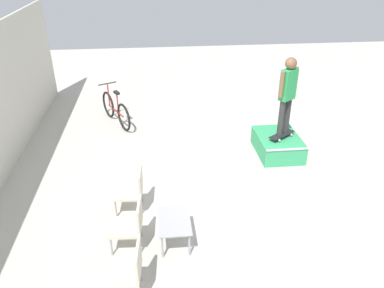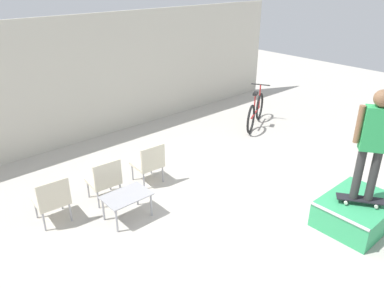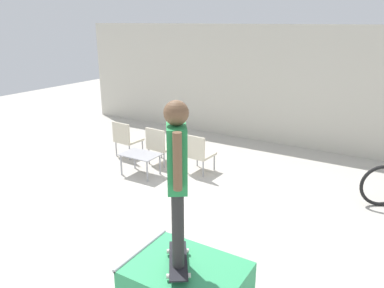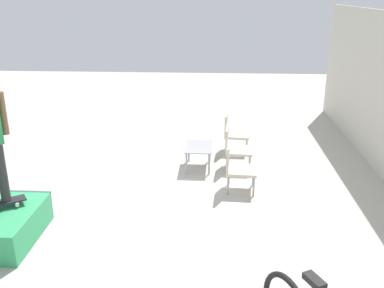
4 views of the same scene
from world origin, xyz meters
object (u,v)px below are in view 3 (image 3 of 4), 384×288
(person_skater, at_px, (177,170))
(patio_chair_center, at_px, (160,144))
(skateboard_on_ramp, at_px, (178,260))
(patio_chair_right, at_px, (198,152))
(patio_chair_left, at_px, (126,138))
(skate_ramp_box, at_px, (186,283))
(coffee_table, at_px, (140,157))

(person_skater, height_order, patio_chair_center, person_skater)
(person_skater, bearing_deg, patio_chair_center, -176.53)
(skateboard_on_ramp, bearing_deg, patio_chair_center, -175.68)
(patio_chair_right, bearing_deg, person_skater, 120.46)
(patio_chair_right, bearing_deg, patio_chair_left, 3.45)
(skate_ramp_box, xyz_separation_m, patio_chair_right, (-1.81, 3.36, 0.24))
(skate_ramp_box, height_order, person_skater, person_skater)
(skateboard_on_ramp, bearing_deg, person_skater, -124.23)
(skateboard_on_ramp, bearing_deg, skate_ramp_box, 85.33)
(skate_ramp_box, bearing_deg, skateboard_on_ramp, -150.43)
(skate_ramp_box, xyz_separation_m, person_skater, (-0.08, -0.04, 1.39))
(person_skater, bearing_deg, patio_chair_left, -167.77)
(patio_chair_left, relative_size, patio_chair_right, 1.00)
(skateboard_on_ramp, height_order, person_skater, person_skater)
(patio_chair_center, bearing_deg, skate_ramp_box, 133.73)
(person_skater, distance_m, coffee_table, 4.01)
(skate_ramp_box, height_order, patio_chair_center, patio_chair_center)
(person_skater, relative_size, patio_chair_left, 2.12)
(skate_ramp_box, relative_size, coffee_table, 1.69)
(patio_chair_right, bearing_deg, skateboard_on_ramp, 120.46)
(patio_chair_center, bearing_deg, coffee_table, 94.52)
(person_skater, bearing_deg, skate_ramp_box, 84.48)
(patio_chair_center, bearing_deg, patio_chair_left, 4.00)
(coffee_table, xyz_separation_m, patio_chair_right, (0.97, 0.70, 0.07))
(skateboard_on_ramp, xyz_separation_m, patio_chair_left, (-3.69, 3.40, -0.07))
(skateboard_on_ramp, xyz_separation_m, coffee_table, (-2.70, 2.70, -0.14))
(coffee_table, bearing_deg, patio_chair_left, 144.40)
(coffee_table, xyz_separation_m, patio_chair_center, (-0.01, 0.70, 0.07))
(patio_chair_left, xyz_separation_m, patio_chair_center, (0.98, -0.00, 0.00))
(skate_ramp_box, xyz_separation_m, skateboard_on_ramp, (-0.08, -0.04, 0.31))
(patio_chair_center, relative_size, patio_chair_right, 1.00)
(skate_ramp_box, distance_m, patio_chair_center, 4.37)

